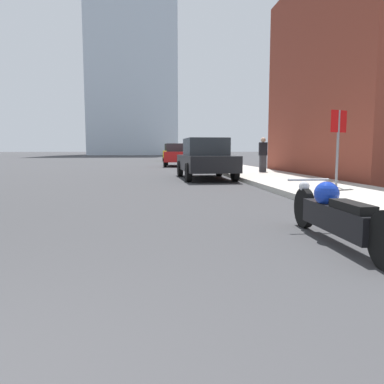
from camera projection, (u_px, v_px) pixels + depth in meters
sidewalk at (193, 160)px, 41.26m from camera, size 3.01×240.00×0.15m
distant_tower at (132, 32)px, 85.41m from camera, size 19.24×19.24×55.71m
motorcycle at (336, 214)px, 4.69m from camera, size 0.62×2.67×0.77m
parked_car_black at (205, 158)px, 15.16m from camera, size 2.04×4.62×1.64m
parked_car_red at (178, 155)px, 26.93m from camera, size 2.28×4.64×1.61m
parked_car_yellow at (172, 153)px, 38.91m from camera, size 2.08×4.13×1.78m
stop_sign at (338, 135)px, 10.28m from camera, size 0.57×0.26×2.10m
pedestrian at (263, 154)px, 17.38m from camera, size 0.36×0.22×1.59m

